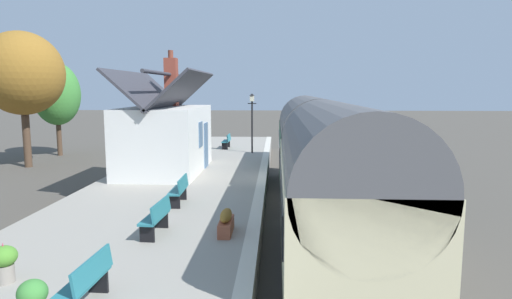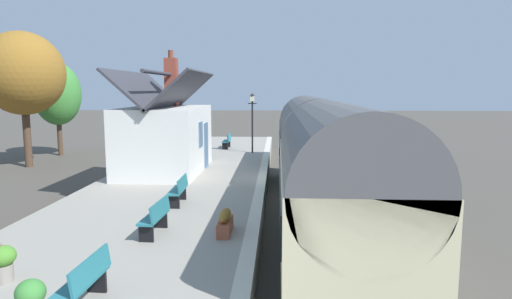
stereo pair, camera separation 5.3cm
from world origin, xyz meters
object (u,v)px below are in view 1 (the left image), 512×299
bench_platform_end (180,190)px  tree_far_left (57,94)px  train (319,160)px  station_building (166,136)px  bench_near_building (227,141)px  bench_by_lamp (87,281)px  bench_mid_platform (157,216)px  tree_mid_background (22,74)px  planter_corner_building (4,261)px  planter_bench_right (189,137)px  planter_edge_far (226,222)px  lamp_post_platform (252,111)px

bench_platform_end → tree_far_left: tree_far_left is taller
bench_platform_end → tree_far_left: (16.54, 12.21, 2.85)m
train → station_building: station_building is taller
bench_near_building → bench_by_lamp: (-20.38, 0.07, 0.00)m
bench_near_building → bench_mid_platform: bearing=-179.7°
train → bench_by_lamp: (-8.29, 4.65, -0.76)m
tree_far_left → tree_mid_background: tree_mid_background is taller
bench_platform_end → bench_near_building: (13.56, -0.00, 0.00)m
planter_corner_building → planter_bench_right: 20.93m
bench_by_lamp → bench_mid_platform: bearing=-2.4°
planter_edge_far → tree_mid_background: bearing=42.9°
planter_corner_building → lamp_post_platform: lamp_post_platform is taller
train → tree_mid_background: 19.69m
planter_corner_building → tree_far_left: bearing=24.3°
planter_edge_far → train: bearing=-32.8°
planter_bench_right → bench_by_lamp: bearing=-173.2°
planter_bench_right → planter_edge_far: size_ratio=0.97×
bench_platform_end → planter_corner_building: 6.28m
planter_bench_right → tree_far_left: 10.07m
planter_bench_right → tree_far_left: size_ratio=0.16×
planter_corner_building → tree_mid_background: (17.77, 9.76, 4.15)m
train → bench_platform_end: train is taller
station_building → bench_near_building: bearing=-13.5°
planter_edge_far → tree_mid_background: 20.48m
bench_platform_end → bench_near_building: same height
bench_by_lamp → train: bearing=-29.3°
tree_far_left → bench_mid_platform: bearing=-147.9°
station_building → lamp_post_platform: station_building is taller
tree_far_left → tree_mid_background: 4.88m
bench_mid_platform → tree_far_left: bearing=32.1°
planter_corner_building → planter_edge_far: size_ratio=0.73×
planter_corner_building → planter_edge_far: 4.98m
planter_bench_right → tree_far_left: tree_far_left is taller
bench_near_building → planter_edge_far: (-16.38, -1.82, -0.18)m
bench_mid_platform → tree_far_left: size_ratio=0.22×
bench_platform_end → bench_near_building: 13.56m
bench_near_building → bench_by_lamp: bearing=179.8°
bench_mid_platform → bench_near_building: size_ratio=1.01×
planter_corner_building → station_building: bearing=-0.9°
bench_platform_end → lamp_post_platform: (11.73, -1.68, 1.94)m
train → tree_mid_background: (10.37, 16.40, 3.33)m
bench_platform_end → planter_bench_right: (14.99, 2.66, 0.08)m
planter_corner_building → tree_far_left: tree_far_left is taller
bench_by_lamp → planter_corner_building: size_ratio=1.78×
planter_edge_far → tree_far_left: 24.11m
lamp_post_platform → tree_far_left: (4.81, 13.89, 0.91)m
station_building → tree_far_left: size_ratio=0.98×
lamp_post_platform → station_building: bearing=149.2°
bench_near_building → tree_mid_background: bearing=98.3°
bench_platform_end → bench_by_lamp: (-6.82, 0.07, 0.00)m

